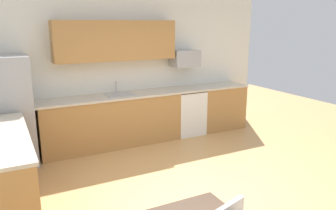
{
  "coord_description": "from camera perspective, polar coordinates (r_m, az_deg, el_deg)",
  "views": [
    {
      "loc": [
        -2.23,
        -3.31,
        2.2
      ],
      "look_at": [
        0.0,
        1.0,
        1.0
      ],
      "focal_mm": 35.44,
      "sensor_mm": 36.0,
      "label": 1
    }
  ],
  "objects": [
    {
      "name": "ground_plane",
      "position": [
        4.56,
        5.99,
        -15.07
      ],
      "size": [
        12.0,
        12.0,
        0.0
      ],
      "primitive_type": "plane",
      "color": "tan"
    },
    {
      "name": "wall_back",
      "position": [
        6.42,
        -6.82,
        6.2
      ],
      "size": [
        5.8,
        0.1,
        2.7
      ],
      "primitive_type": "cube",
      "color": "silver",
      "rests_on": "ground"
    },
    {
      "name": "cabinet_run_back",
      "position": [
        6.13,
        -9.59,
        -2.88
      ],
      "size": [
        2.55,
        0.6,
        0.9
      ],
      "primitive_type": "cube",
      "color": "#AD7A42",
      "rests_on": "ground"
    },
    {
      "name": "cabinet_run_back_right",
      "position": [
        7.18,
        8.74,
        -0.37
      ],
      "size": [
        1.0,
        0.6,
        0.9
      ],
      "primitive_type": "cube",
      "color": "#AD7A42",
      "rests_on": "ground"
    },
    {
      "name": "cabinet_run_left",
      "position": [
        4.47,
        -26.4,
        -10.72
      ],
      "size": [
        0.6,
        2.0,
        0.9
      ],
      "primitive_type": "cube",
      "color": "#AD7A42",
      "rests_on": "ground"
    },
    {
      "name": "countertop_back",
      "position": [
        6.17,
        -5.55,
        1.86
      ],
      "size": [
        4.8,
        0.64,
        0.04
      ],
      "primitive_type": "cube",
      "color": "beige",
      "rests_on": "cabinet_run_back"
    },
    {
      "name": "upper_cabinets_back",
      "position": [
        6.06,
        -8.92,
        10.9
      ],
      "size": [
        2.2,
        0.34,
        0.7
      ],
      "primitive_type": "cube",
      "color": "#AD7A42"
    },
    {
      "name": "refrigerator",
      "position": [
        5.69,
        -26.04,
        -1.13
      ],
      "size": [
        0.76,
        0.7,
        1.73
      ],
      "primitive_type": "cube",
      "color": "#9EA0A5",
      "rests_on": "ground"
    },
    {
      "name": "oven_range",
      "position": [
        6.75,
        3.21,
        -1.1
      ],
      "size": [
        0.6,
        0.6,
        0.91
      ],
      "color": "white",
      "rests_on": "ground"
    },
    {
      "name": "microwave",
      "position": [
        6.64,
        2.9,
        8.02
      ],
      "size": [
        0.54,
        0.36,
        0.32
      ],
      "primitive_type": "cube",
      "color": "#9EA0A5"
    },
    {
      "name": "sink_basin",
      "position": [
        6.07,
        -8.3,
        1.2
      ],
      "size": [
        0.48,
        0.4,
        0.14
      ],
      "primitive_type": "cube",
      "color": "#A5A8AD",
      "rests_on": "countertop_back"
    },
    {
      "name": "sink_faucet",
      "position": [
        6.21,
        -8.9,
        2.96
      ],
      "size": [
        0.02,
        0.02,
        0.24
      ],
      "primitive_type": "cylinder",
      "color": "#B2B5BA",
      "rests_on": "countertop_back"
    }
  ]
}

